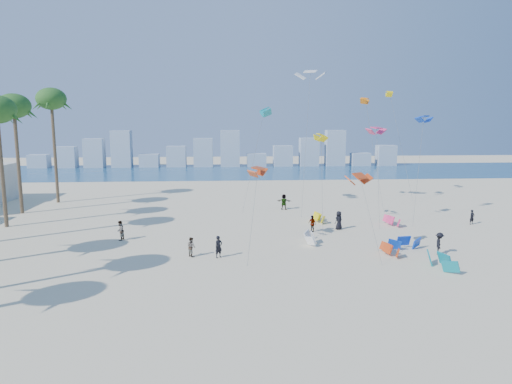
{
  "coord_description": "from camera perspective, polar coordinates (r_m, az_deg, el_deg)",
  "views": [
    {
      "loc": [
        0.22,
        -25.04,
        11.12
      ],
      "look_at": [
        3.0,
        16.0,
        4.5
      ],
      "focal_mm": 32.18,
      "sensor_mm": 36.0,
      "label": 1
    }
  ],
  "objects": [
    {
      "name": "ocean",
      "position": [
        97.68,
        -3.98,
        2.58
      ],
      "size": [
        220.0,
        220.0,
        0.0
      ],
      "primitive_type": "plane",
      "color": "navy",
      "rests_on": "ground"
    },
    {
      "name": "ground",
      "position": [
        27.4,
        -4.14,
        -14.82
      ],
      "size": [
        220.0,
        220.0,
        0.0
      ],
      "primitive_type": "plane",
      "color": "beige",
      "rests_on": "ground"
    },
    {
      "name": "grounded_kites",
      "position": [
        42.77,
        14.89,
        -5.58
      ],
      "size": [
        10.74,
        19.59,
        1.06
      ],
      "color": "silver",
      "rests_on": "ground"
    },
    {
      "name": "flying_kites",
      "position": [
        52.2,
        10.15,
        9.7
      ],
      "size": [
        27.76,
        35.02,
        17.43
      ],
      "color": "#BF3B13",
      "rests_on": "ground"
    },
    {
      "name": "kitesurfers_far",
      "position": [
        47.08,
        6.51,
        -3.43
      ],
      "size": [
        36.57,
        20.86,
        1.93
      ],
      "color": "black",
      "rests_on": "ground"
    },
    {
      "name": "distant_skyline",
      "position": [
        107.35,
        -4.63,
        4.82
      ],
      "size": [
        85.0,
        3.0,
        8.4
      ],
      "color": "#9EADBF",
      "rests_on": "ground"
    },
    {
      "name": "kitesurfer_near",
      "position": [
        37.27,
        -4.67,
        -6.81
      ],
      "size": [
        0.78,
        0.73,
        1.79
      ],
      "primitive_type": "imported",
      "rotation": [
        0.0,
        0.0,
        0.62
      ],
      "color": "black",
      "rests_on": "ground"
    },
    {
      "name": "kitesurfer_mid",
      "position": [
        37.88,
        -8.05,
        -6.77
      ],
      "size": [
        0.95,
        0.98,
        1.59
      ],
      "primitive_type": "imported",
      "rotation": [
        0.0,
        0.0,
        2.26
      ],
      "color": "gray",
      "rests_on": "ground"
    }
  ]
}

